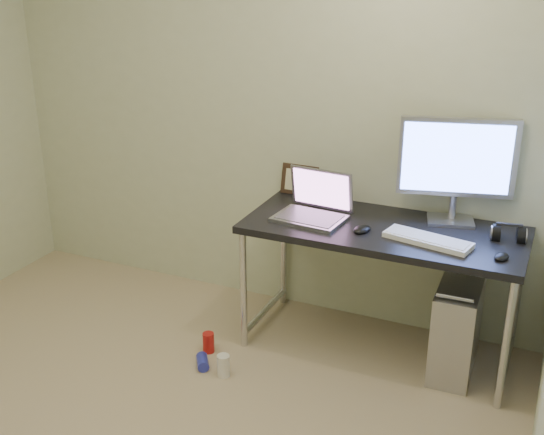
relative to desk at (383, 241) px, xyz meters
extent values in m
cube|color=beige|center=(-0.87, 0.33, 0.58)|extent=(3.50, 0.02, 2.50)
cube|color=black|center=(0.00, 0.00, 0.06)|extent=(1.49, 0.65, 0.04)
cylinder|color=silver|center=(-0.70, -0.29, -0.31)|extent=(0.04, 0.04, 0.71)
cylinder|color=silver|center=(-0.70, 0.29, -0.31)|extent=(0.04, 0.04, 0.71)
cylinder|color=silver|center=(0.70, -0.29, -0.31)|extent=(0.04, 0.04, 0.71)
cylinder|color=silver|center=(0.70, 0.29, -0.31)|extent=(0.04, 0.04, 0.71)
cylinder|color=silver|center=(-0.70, 0.00, -0.59)|extent=(0.04, 0.57, 0.04)
cylinder|color=silver|center=(0.70, 0.00, -0.59)|extent=(0.04, 0.57, 0.04)
cube|color=#ACACB1|center=(0.44, -0.02, -0.41)|extent=(0.23, 0.49, 0.51)
cylinder|color=#A6A5AC|center=(0.44, -0.23, -0.14)|extent=(0.18, 0.03, 0.02)
cylinder|color=#A6A5AC|center=(0.44, 0.18, -0.14)|extent=(0.18, 0.03, 0.02)
cylinder|color=black|center=(0.39, 0.28, -0.27)|extent=(0.01, 0.16, 0.69)
cylinder|color=black|center=(0.48, 0.26, -0.29)|extent=(0.02, 0.11, 0.71)
cylinder|color=red|center=(-0.86, -0.43, -0.61)|extent=(0.09, 0.09, 0.12)
cylinder|color=white|center=(-0.67, -0.60, -0.60)|extent=(0.08, 0.08, 0.12)
cylinder|color=#2A33BC|center=(-0.81, -0.58, -0.63)|extent=(0.12, 0.13, 0.06)
cube|color=#A6A5AC|center=(-0.40, -0.07, 0.09)|extent=(0.39, 0.30, 0.02)
cube|color=slate|center=(-0.40, -0.07, 0.11)|extent=(0.35, 0.25, 0.00)
cube|color=gray|center=(-0.39, 0.08, 0.22)|extent=(0.37, 0.09, 0.24)
cube|color=#81507C|center=(-0.39, 0.07, 0.22)|extent=(0.34, 0.07, 0.21)
cube|color=#A6A5AC|center=(0.31, 0.22, 0.09)|extent=(0.28, 0.23, 0.02)
cylinder|color=#A6A5AC|center=(0.31, 0.24, 0.17)|extent=(0.04, 0.04, 0.13)
cube|color=#A6A5AC|center=(0.31, 0.23, 0.45)|extent=(0.60, 0.19, 0.42)
cube|color=#587BFF|center=(0.31, 0.20, 0.45)|extent=(0.54, 0.14, 0.37)
cube|color=white|center=(0.26, -0.11, 0.10)|extent=(0.46, 0.23, 0.03)
ellipsoid|color=black|center=(0.62, -0.16, 0.10)|extent=(0.09, 0.11, 0.03)
ellipsoid|color=black|center=(-0.09, -0.11, 0.10)|extent=(0.11, 0.14, 0.04)
cylinder|color=black|center=(0.56, 0.09, 0.11)|extent=(0.05, 0.11, 0.10)
cylinder|color=black|center=(0.69, 0.09, 0.11)|extent=(0.05, 0.11, 0.10)
cube|color=black|center=(0.63, 0.09, 0.17)|extent=(0.13, 0.04, 0.01)
cube|color=black|center=(-0.61, 0.30, 0.18)|extent=(0.23, 0.07, 0.19)
cylinder|color=silver|center=(-0.41, 0.26, 0.13)|extent=(0.01, 0.01, 0.10)
cylinder|color=white|center=(-0.41, 0.26, 0.19)|extent=(0.05, 0.04, 0.04)
camera|label=1|loc=(0.83, -3.32, 1.47)|focal=45.00mm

